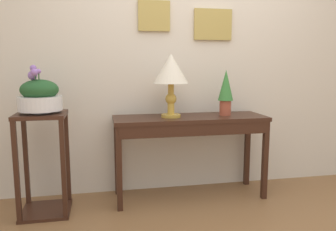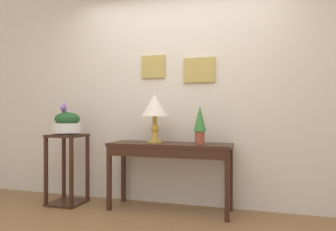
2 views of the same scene
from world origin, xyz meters
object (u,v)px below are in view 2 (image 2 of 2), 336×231
Objects in this scene: table_lamp at (155,108)px; planter_bowl_wide at (67,123)px; potted_plant_on_console at (200,123)px; console_table at (169,152)px; pedestal_stand_left at (67,169)px.

table_lamp is 1.47× the size of planter_bowl_wide.
potted_plant_on_console is 1.58m from planter_bowl_wide.
console_table is at bearing -8.23° from table_lamp.
table_lamp reaches higher than potted_plant_on_console.
pedestal_stand_left is at bearing -175.94° from potted_plant_on_console.
console_table is at bearing -173.64° from potted_plant_on_console.
console_table is 0.47m from potted_plant_on_console.
pedestal_stand_left is at bearing -176.56° from console_table.
potted_plant_on_console is 1.67m from pedestal_stand_left.
table_lamp is at bearing 5.35° from pedestal_stand_left.
planter_bowl_wide is at bearing -176.53° from console_table.
pedestal_stand_left is 0.55m from planter_bowl_wide.
planter_bowl_wide is (-0.00, -0.00, 0.55)m from pedestal_stand_left.
planter_bowl_wide reaches higher than console_table.
pedestal_stand_left reaches higher than console_table.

